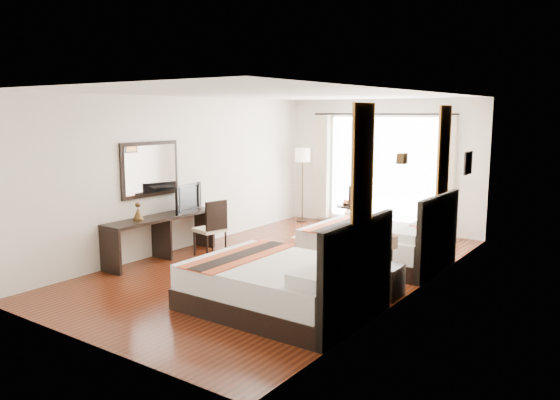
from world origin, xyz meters
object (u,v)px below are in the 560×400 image
Objects in this scene: console_desk at (162,237)px; fruit_bowl at (347,204)px; table_lamp at (390,243)px; television at (184,198)px; bed_far at (379,244)px; floor_lamp at (303,160)px; window_chair at (357,220)px; bed_near at (284,284)px; side_table at (348,218)px; nightstand at (387,281)px; vase at (384,260)px; desk_chair at (211,239)px.

console_desk is 9.60× the size of fruit_bowl.
table_lamp is 0.42× the size of television.
bed_far is 1.74m from table_lamp.
window_chair is at bearing -16.11° from floor_lamp.
bed_near is 1.35× the size of floor_lamp.
window_chair is (0.39, -0.26, -0.27)m from fruit_bowl.
bed_near reaches higher than window_chair.
table_lamp reaches higher than side_table.
nightstand is 3.37× the size of vase.
vase is 0.14× the size of desk_chair.
window_chair is at bearing 105.76° from bed_near.
bed_far is 9.68× the size of fruit_bowl.
bed_far is 2.18m from window_chair.
bed_near is 5.00m from side_table.
floor_lamp is at bearing 143.18° from bed_far.
floor_lamp reaches higher than nightstand.
floor_lamp is 2.08m from window_chair.
side_table is at bearing -144.40° from window_chair.
vase is at bearing -55.67° from side_table.
bed_far is 2.64m from fruit_bowl.
desk_chair is 3.42m from side_table.
bed_near is 4.22× the size of side_table.
nightstand is 4.08m from television.
television is 3.63m from floor_lamp.
console_desk is 4.20m from fruit_bowl.
window_chair is (1.67, -0.48, -1.14)m from floor_lamp.
vase is at bearing -109.74° from television.
bed_far reaches higher than vase.
console_desk is at bearing -110.80° from fruit_bowl.
television is at bearing -114.06° from side_table.
desk_chair is at bearing -84.49° from floor_lamp.
side_table is (0.97, 3.28, -0.03)m from desk_chair.
table_lamp is at bearing 6.48° from console_desk.
side_table is at bearing 125.33° from nightstand.
bed_far is at bearing -49.71° from fruit_bowl.
vase reaches higher than nightstand.
nightstand is 4.31m from side_table.
desk_chair is 1.01× the size of window_chair.
bed_far is 4.08× the size of side_table.
bed_near is 1.40m from vase.
bed_near is 1.50m from nightstand.
console_desk is (-3.15, 0.81, 0.04)m from bed_near.
desk_chair is 4.39× the size of fruit_bowl.
fruit_bowl is at bearing 124.67° from vase.
bed_near reaches higher than table_lamp.
bed_far is 2.23× the size of window_chair.
desk_chair is at bearing 150.82° from bed_near.
window_chair is at bearing -101.64° from desk_chair.
fruit_bowl is (-2.53, 3.52, 0.35)m from nightstand.
television is 3.74× the size of fruit_bowl.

